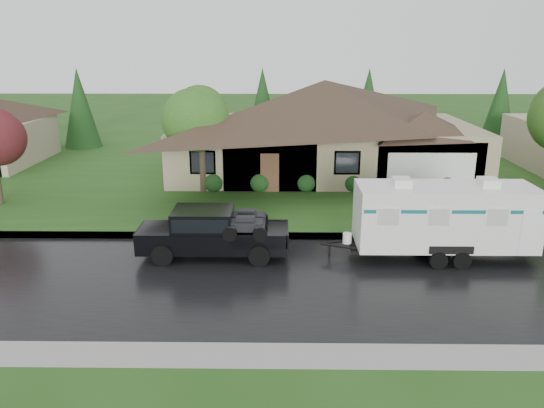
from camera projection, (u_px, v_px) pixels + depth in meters
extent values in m
plane|color=#214C17|center=(298.00, 258.00, 20.18)|extent=(140.00, 140.00, 0.00)
cube|color=black|center=(300.00, 281.00, 18.26)|extent=(140.00, 8.00, 0.01)
cube|color=gray|center=(296.00, 236.00, 22.31)|extent=(140.00, 0.50, 0.15)
cube|color=#214C17|center=(290.00, 168.00, 34.52)|extent=(140.00, 26.00, 0.15)
cube|color=#9A8E68|center=(323.00, 147.00, 33.08)|extent=(18.00, 10.00, 3.00)
pyramid|color=#32271B|center=(325.00, 80.00, 31.89)|extent=(19.44, 10.80, 2.60)
cube|color=#9A8E68|center=(422.00, 160.00, 30.18)|extent=(5.76, 4.00, 2.70)
cylinder|color=#382B1E|center=(203.00, 169.00, 28.56)|extent=(0.40, 0.40, 2.48)
sphere|color=#3B7425|center=(201.00, 118.00, 27.77)|extent=(3.42, 3.42, 3.42)
sphere|color=#143814|center=(214.00, 181.00, 28.95)|extent=(1.00, 1.00, 1.00)
sphere|color=#143814|center=(260.00, 181.00, 28.92)|extent=(1.00, 1.00, 1.00)
sphere|color=#143814|center=(306.00, 181.00, 28.88)|extent=(1.00, 1.00, 1.00)
sphere|color=#143814|center=(352.00, 181.00, 28.85)|extent=(1.00, 1.00, 1.00)
sphere|color=#143814|center=(399.00, 182.00, 28.82)|extent=(1.00, 1.00, 1.00)
sphere|color=#143814|center=(445.00, 182.00, 28.79)|extent=(1.00, 1.00, 1.00)
cube|color=black|center=(214.00, 238.00, 20.22)|extent=(5.61, 1.87, 0.80)
cube|color=black|center=(159.00, 231.00, 20.17)|extent=(1.50, 1.82, 0.33)
cube|color=black|center=(203.00, 220.00, 20.01)|extent=(2.25, 1.76, 0.84)
cube|color=black|center=(203.00, 219.00, 20.00)|extent=(2.06, 1.80, 0.51)
cube|color=black|center=(260.00, 233.00, 20.14)|extent=(2.06, 1.78, 0.06)
cylinder|color=black|center=(163.00, 255.00, 19.46)|extent=(0.79, 0.30, 0.79)
cylinder|color=black|center=(172.00, 238.00, 21.22)|extent=(0.79, 0.30, 0.79)
cylinder|color=black|center=(259.00, 255.00, 19.42)|extent=(0.79, 0.30, 0.79)
cylinder|color=black|center=(261.00, 238.00, 21.17)|extent=(0.79, 0.30, 0.79)
cube|color=white|center=(444.00, 216.00, 19.84)|extent=(6.55, 2.25, 2.29)
cube|color=black|center=(441.00, 248.00, 20.21)|extent=(6.93, 1.12, 0.13)
cube|color=#0E5863|center=(446.00, 203.00, 19.69)|extent=(6.42, 2.27, 0.13)
cube|color=white|center=(402.00, 182.00, 19.48)|extent=(0.66, 0.75, 0.30)
cube|color=white|center=(489.00, 182.00, 19.44)|extent=(0.66, 0.75, 0.30)
cylinder|color=black|center=(438.00, 260.00, 19.17)|extent=(0.66, 0.22, 0.66)
cylinder|color=black|center=(423.00, 239.00, 21.29)|extent=(0.66, 0.22, 0.66)
cylinder|color=black|center=(462.00, 260.00, 19.16)|extent=(0.66, 0.22, 0.66)
cylinder|color=black|center=(444.00, 239.00, 21.28)|extent=(0.66, 0.22, 0.66)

